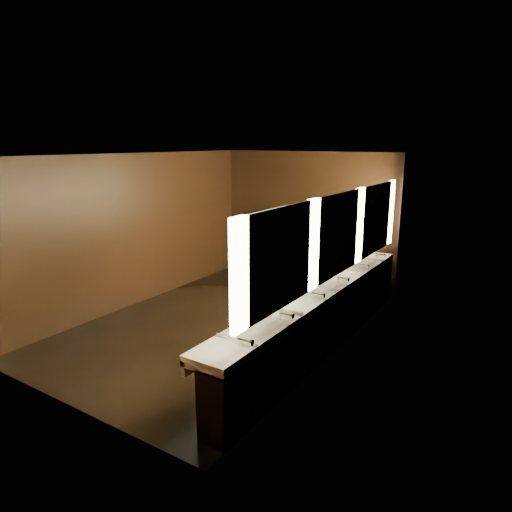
# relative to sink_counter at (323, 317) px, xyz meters

# --- Properties ---
(floor) EXTENTS (6.00, 6.00, 0.00)m
(floor) POSITION_rel_sink_counter_xyz_m (-1.79, -0.00, -0.50)
(floor) COLOR black
(floor) RESTS_ON ground
(ceiling) EXTENTS (4.00, 6.00, 0.02)m
(ceiling) POSITION_rel_sink_counter_xyz_m (-1.79, -0.00, 2.30)
(ceiling) COLOR #2D2D2B
(ceiling) RESTS_ON wall_back
(wall_back) EXTENTS (4.00, 0.02, 2.80)m
(wall_back) POSITION_rel_sink_counter_xyz_m (-1.79, 3.00, 0.90)
(wall_back) COLOR black
(wall_back) RESTS_ON floor
(wall_front) EXTENTS (4.00, 0.02, 2.80)m
(wall_front) POSITION_rel_sink_counter_xyz_m (-1.79, -3.00, 0.90)
(wall_front) COLOR black
(wall_front) RESTS_ON floor
(wall_left) EXTENTS (0.02, 6.00, 2.80)m
(wall_left) POSITION_rel_sink_counter_xyz_m (-3.79, -0.00, 0.90)
(wall_left) COLOR black
(wall_left) RESTS_ON floor
(wall_right) EXTENTS (0.02, 6.00, 2.80)m
(wall_right) POSITION_rel_sink_counter_xyz_m (0.21, -0.00, 0.90)
(wall_right) COLOR black
(wall_right) RESTS_ON floor
(sink_counter) EXTENTS (0.55, 5.40, 1.01)m
(sink_counter) POSITION_rel_sink_counter_xyz_m (0.00, 0.00, 0.00)
(sink_counter) COLOR black
(sink_counter) RESTS_ON floor
(mirror_band) EXTENTS (0.06, 5.03, 1.15)m
(mirror_band) POSITION_rel_sink_counter_xyz_m (0.19, -0.00, 1.25)
(mirror_band) COLOR #FFF2BB
(mirror_band) RESTS_ON wall_right
(person) EXTENTS (0.46, 0.67, 1.75)m
(person) POSITION_rel_sink_counter_xyz_m (-0.65, -0.98, 0.38)
(person) COLOR #8FBFD6
(person) RESTS_ON floor
(trash_bin) EXTENTS (0.49, 0.49, 0.58)m
(trash_bin) POSITION_rel_sink_counter_xyz_m (-0.22, -0.50, -0.21)
(trash_bin) COLOR black
(trash_bin) RESTS_ON floor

